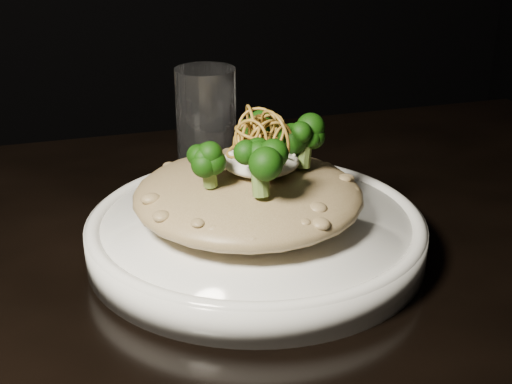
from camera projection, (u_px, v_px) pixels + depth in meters
The scene contains 7 objects.
table at pixel (204, 381), 0.59m from camera, with size 1.10×0.80×0.75m.
plate at pixel (256, 235), 0.61m from camera, with size 0.29×0.29×0.03m, color white.
risotto at pixel (248, 195), 0.60m from camera, with size 0.19×0.19×0.04m, color brown.
broccoli at pixel (257, 148), 0.58m from camera, with size 0.12×0.12×0.05m, color black, non-canonical shape.
cheese at pixel (261, 161), 0.59m from camera, with size 0.06×0.06×0.02m, color white.
shallots at pixel (260, 130), 0.58m from camera, with size 0.06×0.06×0.04m, color brown, non-canonical shape.
drinking_glass at pixel (206, 121), 0.77m from camera, with size 0.06×0.06×0.11m, color silver.
Camera 1 is at (-0.09, -0.47, 1.04)m, focal length 50.00 mm.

